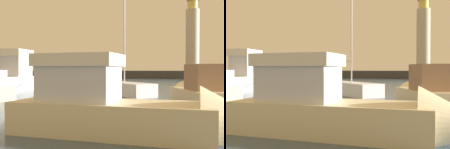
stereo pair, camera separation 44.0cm
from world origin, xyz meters
TOP-DOWN VIEW (x-y plane):
  - ground_plane at (0.00, 32.98)m, footprint 220.00×220.00m
  - breakwater at (0.00, 65.96)m, footprint 91.54×6.05m
  - lighthouse at (3.61, 65.96)m, footprint 3.10×3.10m
  - motorboat_2 at (-12.03, 20.75)m, footprint 4.09×9.58m
  - motorboat_3 at (4.20, 7.25)m, footprint 8.44×2.54m
  - motorboat_5 at (5.87, 14.78)m, footprint 4.12×6.68m
  - sailboat_moored at (-0.84, 21.88)m, footprint 7.60×7.15m
  - mooring_buoy at (-2.77, 14.25)m, footprint 0.91×0.91m

SIDE VIEW (x-z plane):
  - ground_plane at x=0.00m, z-range 0.00..0.00m
  - mooring_buoy at x=-2.77m, z-range 0.00..0.91m
  - sailboat_moored at x=-0.84m, z-range -5.11..6.29m
  - motorboat_5 at x=5.87m, z-range -0.53..2.22m
  - motorboat_3 at x=4.20m, z-range -0.72..2.52m
  - breakwater at x=0.00m, z-range 0.00..1.87m
  - motorboat_2 at x=-12.03m, z-range -0.99..3.76m
  - lighthouse at x=3.61m, z-range 1.41..19.06m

